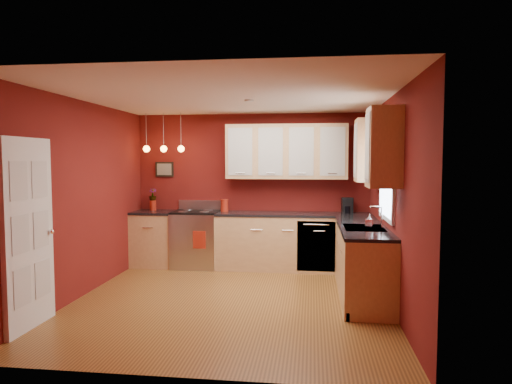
# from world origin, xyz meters

# --- Properties ---
(floor) EXTENTS (4.20, 4.20, 0.00)m
(floor) POSITION_xyz_m (0.00, 0.00, 0.00)
(floor) COLOR #97632C
(floor) RESTS_ON ground
(ceiling) EXTENTS (4.00, 4.20, 0.02)m
(ceiling) POSITION_xyz_m (0.00, 0.00, 2.60)
(ceiling) COLOR white
(ceiling) RESTS_ON wall_back
(wall_back) EXTENTS (4.00, 0.02, 2.60)m
(wall_back) POSITION_xyz_m (0.00, 2.10, 1.30)
(wall_back) COLOR maroon
(wall_back) RESTS_ON floor
(wall_front) EXTENTS (4.00, 0.02, 2.60)m
(wall_front) POSITION_xyz_m (0.00, -2.10, 1.30)
(wall_front) COLOR maroon
(wall_front) RESTS_ON floor
(wall_left) EXTENTS (0.02, 4.20, 2.60)m
(wall_left) POSITION_xyz_m (-2.00, 0.00, 1.30)
(wall_left) COLOR maroon
(wall_left) RESTS_ON floor
(wall_right) EXTENTS (0.02, 4.20, 2.60)m
(wall_right) POSITION_xyz_m (2.00, 0.00, 1.30)
(wall_right) COLOR maroon
(wall_right) RESTS_ON floor
(base_cabinets_back_left) EXTENTS (0.70, 0.60, 0.90)m
(base_cabinets_back_left) POSITION_xyz_m (-1.65, 1.80, 0.45)
(base_cabinets_back_left) COLOR tan
(base_cabinets_back_left) RESTS_ON floor
(base_cabinets_back_right) EXTENTS (2.54, 0.60, 0.90)m
(base_cabinets_back_right) POSITION_xyz_m (0.73, 1.80, 0.45)
(base_cabinets_back_right) COLOR tan
(base_cabinets_back_right) RESTS_ON floor
(base_cabinets_right) EXTENTS (0.60, 2.10, 0.90)m
(base_cabinets_right) POSITION_xyz_m (1.70, 0.45, 0.45)
(base_cabinets_right) COLOR tan
(base_cabinets_right) RESTS_ON floor
(counter_back_left) EXTENTS (0.70, 0.62, 0.04)m
(counter_back_left) POSITION_xyz_m (-1.65, 1.80, 0.92)
(counter_back_left) COLOR black
(counter_back_left) RESTS_ON base_cabinets_back_left
(counter_back_right) EXTENTS (2.54, 0.62, 0.04)m
(counter_back_right) POSITION_xyz_m (0.73, 1.80, 0.92)
(counter_back_right) COLOR black
(counter_back_right) RESTS_ON base_cabinets_back_right
(counter_right) EXTENTS (0.62, 2.10, 0.04)m
(counter_right) POSITION_xyz_m (1.70, 0.45, 0.92)
(counter_right) COLOR black
(counter_right) RESTS_ON base_cabinets_right
(gas_range) EXTENTS (0.76, 0.64, 1.11)m
(gas_range) POSITION_xyz_m (-0.92, 1.80, 0.48)
(gas_range) COLOR #B5B5B9
(gas_range) RESTS_ON floor
(dishwasher_front) EXTENTS (0.60, 0.02, 0.80)m
(dishwasher_front) POSITION_xyz_m (1.10, 1.51, 0.45)
(dishwasher_front) COLOR #B5B5B9
(dishwasher_front) RESTS_ON base_cabinets_back_right
(sink) EXTENTS (0.50, 0.70, 0.33)m
(sink) POSITION_xyz_m (1.70, 0.30, 0.92)
(sink) COLOR #98989D
(sink) RESTS_ON counter_right
(window) EXTENTS (0.06, 1.02, 1.22)m
(window) POSITION_xyz_m (1.97, 0.30, 1.69)
(window) COLOR white
(window) RESTS_ON wall_right
(door_left_wall) EXTENTS (0.12, 0.82, 2.05)m
(door_left_wall) POSITION_xyz_m (-1.97, -1.20, 1.03)
(door_left_wall) COLOR white
(door_left_wall) RESTS_ON floor
(upper_cabinets_back) EXTENTS (2.00, 0.35, 0.90)m
(upper_cabinets_back) POSITION_xyz_m (0.60, 1.93, 1.95)
(upper_cabinets_back) COLOR tan
(upper_cabinets_back) RESTS_ON wall_back
(upper_cabinets_right) EXTENTS (0.35, 1.95, 0.90)m
(upper_cabinets_right) POSITION_xyz_m (1.82, 0.32, 1.95)
(upper_cabinets_right) COLOR tan
(upper_cabinets_right) RESTS_ON wall_right
(wall_picture) EXTENTS (0.32, 0.03, 0.26)m
(wall_picture) POSITION_xyz_m (-1.55, 2.08, 1.65)
(wall_picture) COLOR black
(wall_picture) RESTS_ON wall_back
(pendant_lights) EXTENTS (0.71, 0.11, 0.66)m
(pendant_lights) POSITION_xyz_m (-1.45, 1.75, 2.01)
(pendant_lights) COLOR #98989D
(pendant_lights) RESTS_ON ceiling
(red_canister) EXTENTS (0.14, 0.14, 0.21)m
(red_canister) POSITION_xyz_m (-0.45, 1.91, 1.04)
(red_canister) COLOR maroon
(red_canister) RESTS_ON counter_back_right
(red_vase) EXTENTS (0.11, 0.11, 0.17)m
(red_vase) POSITION_xyz_m (-1.71, 1.90, 1.03)
(red_vase) COLOR maroon
(red_vase) RESTS_ON counter_back_left
(flowers) EXTENTS (0.15, 0.15, 0.23)m
(flowers) POSITION_xyz_m (-1.71, 1.90, 1.21)
(flowers) COLOR maroon
(flowers) RESTS_ON red_vase
(coffee_maker) EXTENTS (0.19, 0.19, 0.25)m
(coffee_maker) POSITION_xyz_m (1.61, 1.94, 1.06)
(coffee_maker) COLOR black
(coffee_maker) RESTS_ON counter_back_right
(soap_pump) EXTENTS (0.10, 0.11, 0.18)m
(soap_pump) POSITION_xyz_m (1.76, 0.21, 1.03)
(soap_pump) COLOR white
(soap_pump) RESTS_ON counter_right
(dish_towel) EXTENTS (0.21, 0.01, 0.29)m
(dish_towel) POSITION_xyz_m (-0.78, 1.47, 0.52)
(dish_towel) COLOR maroon
(dish_towel) RESTS_ON gas_range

